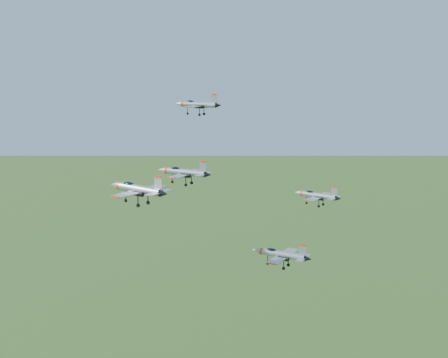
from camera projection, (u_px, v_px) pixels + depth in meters
The scene contains 5 objects.
jet_lead at pixel (197, 104), 143.43m from camera, with size 12.15×10.06×3.25m.
jet_left_high at pixel (184, 172), 137.77m from camera, with size 13.82×11.41×3.70m.
jet_right_high at pixel (137, 189), 109.62m from camera, with size 13.92×11.57×3.72m.
jet_left_low at pixel (317, 195), 125.38m from camera, with size 10.54×8.73×2.82m.
jet_right_low at pixel (281, 254), 111.51m from camera, with size 11.68×9.62×3.13m.
Camera 1 is at (64.44, -106.75, 163.04)m, focal length 50.00 mm.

